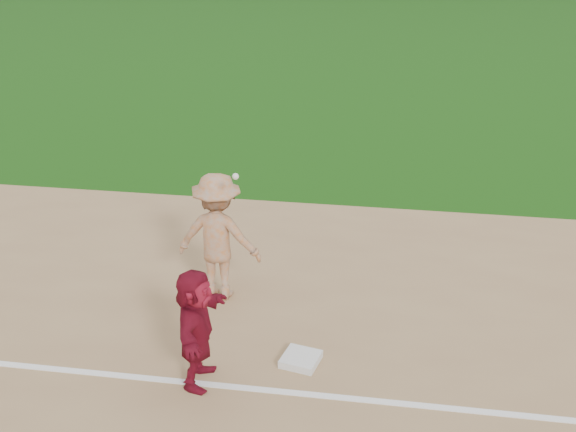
# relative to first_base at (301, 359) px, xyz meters

# --- Properties ---
(ground) EXTENTS (160.00, 160.00, 0.00)m
(ground) POSITION_rel_first_base_xyz_m (-0.43, 0.17, -0.07)
(ground) COLOR #16480D
(ground) RESTS_ON ground
(foul_line) EXTENTS (60.00, 0.10, 0.01)m
(foul_line) POSITION_rel_first_base_xyz_m (-0.43, -0.63, -0.05)
(foul_line) COLOR white
(foul_line) RESTS_ON infield_dirt
(first_base) EXTENTS (0.53, 0.53, 0.10)m
(first_base) POSITION_rel_first_base_xyz_m (0.00, 0.00, 0.00)
(first_base) COLOR silver
(first_base) RESTS_ON infield_dirt
(base_runner) EXTENTS (0.46, 1.41, 1.52)m
(base_runner) POSITION_rel_first_base_xyz_m (-1.17, -0.56, 0.71)
(base_runner) COLOR maroon
(base_runner) RESTS_ON infield_dirt
(first_base_play) EXTENTS (1.29, 1.10, 2.20)m
(first_base_play) POSITION_rel_first_base_xyz_m (-1.42, 1.50, 0.91)
(first_base_play) COLOR #949496
(first_base_play) RESTS_ON infield_dirt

